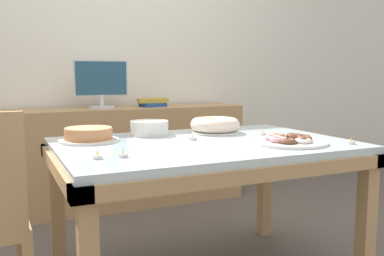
# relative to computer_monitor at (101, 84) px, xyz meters

# --- Properties ---
(wall_back) EXTENTS (8.00, 0.10, 2.60)m
(wall_back) POSITION_rel_computer_monitor_xyz_m (0.17, 0.30, 0.31)
(wall_back) COLOR silver
(wall_back) RESTS_ON ground
(dining_table) EXTENTS (1.45, 0.99, 0.74)m
(dining_table) POSITION_rel_computer_monitor_xyz_m (0.17, -1.47, -0.35)
(dining_table) COLOR silver
(dining_table) RESTS_ON ground
(sideboard) EXTENTS (1.97, 0.44, 0.80)m
(sideboard) POSITION_rel_computer_monitor_xyz_m (0.17, 0.00, -0.59)
(sideboard) COLOR tan
(sideboard) RESTS_ON ground
(computer_monitor) EXTENTS (0.42, 0.20, 0.38)m
(computer_monitor) POSITION_rel_computer_monitor_xyz_m (0.00, 0.00, 0.00)
(computer_monitor) COLOR silver
(computer_monitor) RESTS_ON sideboard
(book_stack) EXTENTS (0.25, 0.19, 0.07)m
(book_stack) POSITION_rel_computer_monitor_xyz_m (0.42, 0.00, -0.15)
(book_stack) COLOR #23478C
(book_stack) RESTS_ON sideboard
(cake_chocolate_round) EXTENTS (0.30, 0.30, 0.07)m
(cake_chocolate_round) POSITION_rel_computer_monitor_xyz_m (-0.35, -1.23, -0.22)
(cake_chocolate_round) COLOR silver
(cake_chocolate_round) RESTS_ON dining_table
(cake_golden_bundt) EXTENTS (0.28, 0.28, 0.09)m
(cake_golden_bundt) POSITION_rel_computer_monitor_xyz_m (0.37, -1.21, -0.21)
(cake_golden_bundt) COLOR silver
(cake_golden_bundt) RESTS_ON dining_table
(pastry_platter) EXTENTS (0.37, 0.37, 0.04)m
(pastry_platter) POSITION_rel_computer_monitor_xyz_m (0.53, -1.69, -0.24)
(pastry_platter) COLOR silver
(pastry_platter) RESTS_ON dining_table
(plate_stack) EXTENTS (0.21, 0.21, 0.08)m
(plate_stack) POSITION_rel_computer_monitor_xyz_m (0.00, -1.14, -0.21)
(plate_stack) COLOR silver
(plate_stack) RESTS_ON dining_table
(tealight_near_cakes) EXTENTS (0.04, 0.04, 0.04)m
(tealight_near_cakes) POSITION_rel_computer_monitor_xyz_m (0.15, -1.40, -0.24)
(tealight_near_cakes) COLOR silver
(tealight_near_cakes) RESTS_ON dining_table
(tealight_left_edge) EXTENTS (0.04, 0.04, 0.04)m
(tealight_left_edge) POSITION_rel_computer_monitor_xyz_m (-0.30, -1.70, -0.24)
(tealight_left_edge) COLOR silver
(tealight_left_edge) RESTS_ON dining_table
(tealight_near_front) EXTENTS (0.04, 0.04, 0.04)m
(tealight_near_front) POSITION_rel_computer_monitor_xyz_m (-0.40, -1.69, -0.24)
(tealight_near_front) COLOR silver
(tealight_near_front) RESTS_ON dining_table
(tealight_centre) EXTENTS (0.04, 0.04, 0.04)m
(tealight_centre) POSITION_rel_computer_monitor_xyz_m (0.79, -1.83, -0.24)
(tealight_centre) COLOR silver
(tealight_centre) RESTS_ON dining_table
(tealight_right_edge) EXTENTS (0.04, 0.04, 0.04)m
(tealight_right_edge) POSITION_rel_computer_monitor_xyz_m (0.57, -1.40, -0.24)
(tealight_right_edge) COLOR silver
(tealight_right_edge) RESTS_ON dining_table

